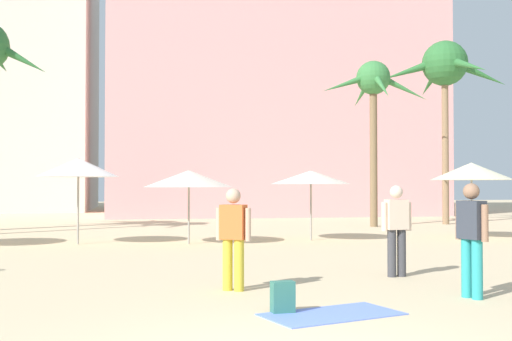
% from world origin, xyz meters
% --- Properties ---
extents(hotel_pink, '(18.28, 11.78, 17.20)m').
position_xyz_m(hotel_pink, '(5.86, 31.72, 8.60)').
color(hotel_pink, pink).
rests_on(hotel_pink, ground).
extents(palm_tree_left, '(5.71, 5.67, 7.91)m').
position_xyz_m(palm_tree_left, '(11.36, 19.61, 6.66)').
color(palm_tree_left, '#896B4C').
rests_on(palm_tree_left, ground).
extents(palm_tree_center, '(4.58, 4.45, 6.73)m').
position_xyz_m(palm_tree_center, '(7.74, 18.66, 5.53)').
color(palm_tree_center, brown).
rests_on(palm_tree_center, ground).
extents(cafe_umbrella_0, '(2.46, 2.46, 2.13)m').
position_xyz_m(cafe_umbrella_0, '(3.59, 13.02, 1.92)').
color(cafe_umbrella_0, gray).
rests_on(cafe_umbrella_0, ground).
extents(cafe_umbrella_1, '(2.32, 2.32, 2.45)m').
position_xyz_m(cafe_umbrella_1, '(-3.27, 12.98, 2.18)').
color(cafe_umbrella_1, gray).
rests_on(cafe_umbrella_1, ground).
extents(cafe_umbrella_4, '(2.56, 2.56, 2.39)m').
position_xyz_m(cafe_umbrella_4, '(8.76, 12.77, 2.12)').
color(cafe_umbrella_4, gray).
rests_on(cafe_umbrella_4, ground).
extents(cafe_umbrella_5, '(2.57, 2.57, 2.11)m').
position_xyz_m(cafe_umbrella_5, '(-0.16, 12.49, 1.87)').
color(cafe_umbrella_5, gray).
rests_on(cafe_umbrella_5, ground).
extents(beach_towel, '(1.98, 1.43, 0.01)m').
position_xyz_m(beach_towel, '(0.96, 2.28, 0.01)').
color(beach_towel, '#6684E0').
rests_on(beach_towel, ground).
extents(backpack, '(0.32, 0.26, 0.42)m').
position_xyz_m(backpack, '(0.35, 2.50, 0.20)').
color(backpack, '#316E5E').
rests_on(backpack, ground).
extents(person_far_right, '(0.61, 0.26, 1.68)m').
position_xyz_m(person_far_right, '(3.14, 5.35, 0.92)').
color(person_far_right, '#3D3D42').
rests_on(person_far_right, ground).
extents(person_mid_center, '(0.33, 0.60, 1.71)m').
position_xyz_m(person_mid_center, '(3.36, 3.06, 0.94)').
color(person_mid_center, teal).
rests_on(person_mid_center, ground).
extents(person_mid_left, '(0.56, 0.40, 1.63)m').
position_xyz_m(person_mid_left, '(-0.04, 4.36, 0.89)').
color(person_mid_left, gold).
rests_on(person_mid_left, ground).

